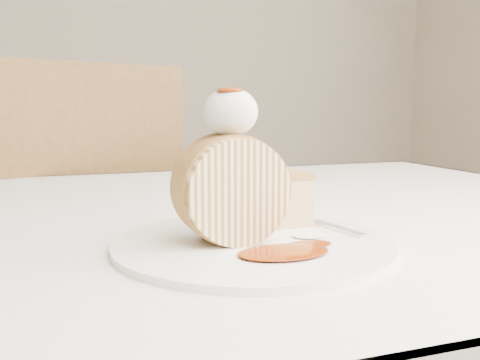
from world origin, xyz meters
name	(u,v)px	position (x,y,z in m)	size (l,w,h in m)	color
table	(170,278)	(0.00, 0.20, 0.66)	(1.40, 0.90, 0.75)	silver
chair_far	(71,246)	(-0.11, 0.82, 0.56)	(0.60, 0.60, 0.98)	brown
plate	(253,244)	(0.04, 0.00, 0.75)	(0.28, 0.28, 0.01)	white
roulade_slice	(231,189)	(0.02, 0.01, 0.81)	(0.10, 0.10, 0.06)	#FDE4B0
cake_chunk	(278,202)	(0.10, 0.06, 0.78)	(0.06, 0.06, 0.05)	#B48644
whipped_cream	(231,112)	(0.03, 0.02, 0.88)	(0.05, 0.05, 0.05)	white
caramel_drizzle	(230,84)	(0.02, 0.01, 0.91)	(0.03, 0.02, 0.01)	#772504
caramel_pool	(284,252)	(0.05, -0.05, 0.76)	(0.09, 0.06, 0.00)	#772504
fork	(327,225)	(0.14, 0.03, 0.76)	(0.02, 0.17, 0.00)	silver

